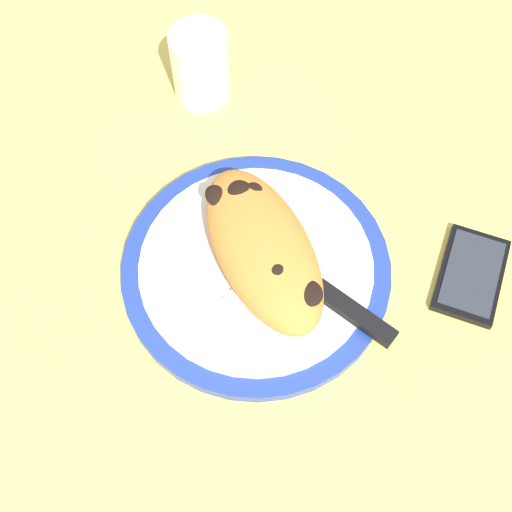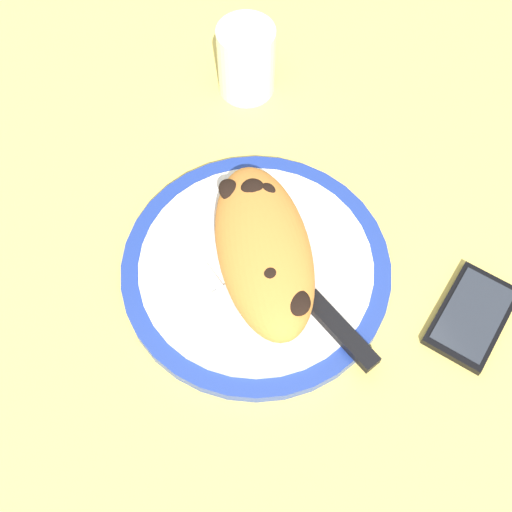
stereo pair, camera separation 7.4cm
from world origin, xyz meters
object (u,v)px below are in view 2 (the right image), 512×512
(smartphone, at_px, (472,316))
(water_glass, at_px, (246,64))
(calzone, at_px, (264,249))
(knife, at_px, (319,308))
(plate, at_px, (256,268))
(fork, at_px, (208,272))

(smartphone, height_order, water_glass, water_glass)
(calzone, xyz_separation_m, smartphone, (0.15, 0.19, -0.04))
(calzone, distance_m, knife, 0.09)
(plate, distance_m, water_glass, 0.29)
(knife, bearing_deg, plate, -151.84)
(smartphone, bearing_deg, fork, -121.79)
(calzone, xyz_separation_m, water_glass, (-0.27, 0.09, -0.01))
(water_glass, bearing_deg, knife, -9.04)
(smartphone, xyz_separation_m, water_glass, (-0.41, -0.10, 0.04))
(fork, height_order, knife, knife)
(knife, bearing_deg, smartphone, 66.81)
(plate, xyz_separation_m, fork, (-0.01, -0.05, 0.01))
(water_glass, bearing_deg, plate, -20.02)
(calzone, bearing_deg, water_glass, 161.78)
(plate, height_order, knife, knife)
(calzone, height_order, knife, calzone)
(fork, distance_m, knife, 0.13)
(fork, xyz_separation_m, knife, (0.09, 0.10, 0.00))
(knife, bearing_deg, water_glass, 170.96)
(plate, distance_m, fork, 0.06)
(water_glass, bearing_deg, fork, -30.58)
(fork, relative_size, water_glass, 1.61)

